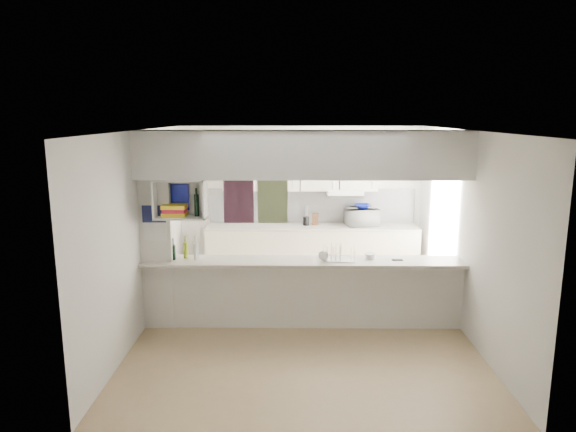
{
  "coord_description": "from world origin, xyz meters",
  "views": [
    {
      "loc": [
        -0.13,
        -6.48,
        2.8
      ],
      "look_at": [
        -0.2,
        0.5,
        1.41
      ],
      "focal_mm": 32.0,
      "sensor_mm": 36.0,
      "label": 1
    }
  ],
  "objects_px": {
    "dish_rack": "(339,253)",
    "wine_bottles": "(185,251)",
    "microwave": "(362,217)",
    "bowl": "(362,206)"
  },
  "relations": [
    {
      "from": "microwave",
      "to": "bowl",
      "type": "height_order",
      "value": "bowl"
    },
    {
      "from": "bowl",
      "to": "wine_bottles",
      "type": "xyz_separation_m",
      "value": [
        -2.6,
        -2.15,
        -0.21
      ]
    },
    {
      "from": "microwave",
      "to": "wine_bottles",
      "type": "xyz_separation_m",
      "value": [
        -2.6,
        -2.11,
        -0.03
      ]
    },
    {
      "from": "microwave",
      "to": "dish_rack",
      "type": "distance_m",
      "value": 2.19
    },
    {
      "from": "microwave",
      "to": "bowl",
      "type": "relative_size",
      "value": 1.97
    },
    {
      "from": "bowl",
      "to": "wine_bottles",
      "type": "bearing_deg",
      "value": -140.44
    },
    {
      "from": "dish_rack",
      "to": "wine_bottles",
      "type": "height_order",
      "value": "wine_bottles"
    },
    {
      "from": "microwave",
      "to": "wine_bottles",
      "type": "distance_m",
      "value": 3.35
    },
    {
      "from": "dish_rack",
      "to": "wine_bottles",
      "type": "relative_size",
      "value": 1.21
    },
    {
      "from": "bowl",
      "to": "wine_bottles",
      "type": "relative_size",
      "value": 0.75
    }
  ]
}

